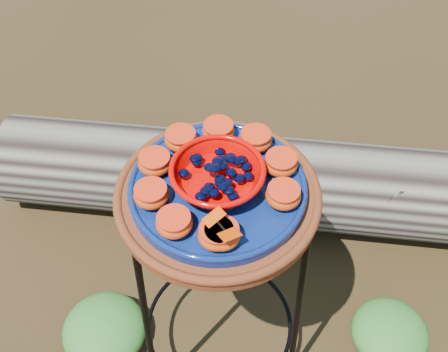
{
  "coord_description": "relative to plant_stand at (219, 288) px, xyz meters",
  "views": [
    {
      "loc": [
        -0.06,
        -0.7,
        1.61
      ],
      "look_at": [
        0.01,
        0.0,
        0.78
      ],
      "focal_mm": 45.0,
      "sensor_mm": 36.0,
      "label": 1
    }
  ],
  "objects": [
    {
      "name": "ground",
      "position": [
        0.0,
        0.0,
        -0.35
      ],
      "size": [
        60.0,
        60.0,
        0.0
      ],
      "primitive_type": "plane",
      "color": "black"
    },
    {
      "name": "plant_stand",
      "position": [
        0.0,
        0.0,
        0.0
      ],
      "size": [
        0.44,
        0.44,
        0.7
      ],
      "primitive_type": null,
      "color": "black",
      "rests_on": "ground"
    },
    {
      "name": "terracotta_saucer",
      "position": [
        0.0,
        0.0,
        0.37
      ],
      "size": [
        0.41,
        0.41,
        0.03
      ],
      "primitive_type": "cylinder",
      "color": "#561E07",
      "rests_on": "plant_stand"
    },
    {
      "name": "cobalt_plate",
      "position": [
        0.0,
        0.0,
        0.39
      ],
      "size": [
        0.35,
        0.35,
        0.02
      ],
      "primitive_type": "cylinder",
      "color": "#000A35",
      "rests_on": "terracotta_saucer"
    },
    {
      "name": "red_bowl",
      "position": [
        0.0,
        0.0,
        0.43
      ],
      "size": [
        0.18,
        0.18,
        0.05
      ],
      "primitive_type": null,
      "color": "#CA0200",
      "rests_on": "cobalt_plate"
    },
    {
      "name": "glass_gems",
      "position": [
        0.0,
        0.0,
        0.47
      ],
      "size": [
        0.14,
        0.14,
        0.02
      ],
      "primitive_type": null,
      "color": "black",
      "rests_on": "red_bowl"
    },
    {
      "name": "orange_half_0",
      "position": [
        -0.0,
        -0.13,
        0.43
      ],
      "size": [
        0.07,
        0.07,
        0.04
      ],
      "primitive_type": "ellipsoid",
      "color": "#C84713",
      "rests_on": "cobalt_plate"
    },
    {
      "name": "orange_half_1",
      "position": [
        0.12,
        -0.05,
        0.43
      ],
      "size": [
        0.07,
        0.07,
        0.04
      ],
      "primitive_type": "ellipsoid",
      "color": "#C84713",
      "rests_on": "cobalt_plate"
    },
    {
      "name": "orange_half_2",
      "position": [
        0.13,
        0.03,
        0.43
      ],
      "size": [
        0.07,
        0.07,
        0.04
      ],
      "primitive_type": "ellipsoid",
      "color": "#C84713",
      "rests_on": "cobalt_plate"
    },
    {
      "name": "orange_half_3",
      "position": [
        0.09,
        0.1,
        0.43
      ],
      "size": [
        0.07,
        0.07,
        0.04
      ],
      "primitive_type": "ellipsoid",
      "color": "#C84713",
      "rests_on": "cobalt_plate"
    },
    {
      "name": "orange_half_4",
      "position": [
        0.01,
        0.13,
        0.43
      ],
      "size": [
        0.07,
        0.07,
        0.04
      ],
      "primitive_type": "ellipsoid",
      "color": "#C84713",
      "rests_on": "cobalt_plate"
    },
    {
      "name": "orange_half_5",
      "position": [
        -0.07,
        0.11,
        0.43
      ],
      "size": [
        0.07,
        0.07,
        0.04
      ],
      "primitive_type": "ellipsoid",
      "color": "#C84713",
      "rests_on": "cobalt_plate"
    },
    {
      "name": "orange_half_6",
      "position": [
        -0.12,
        0.05,
        0.43
      ],
      "size": [
        0.07,
        0.07,
        0.04
      ],
      "primitive_type": "ellipsoid",
      "color": "#C84713",
      "rests_on": "cobalt_plate"
    },
    {
      "name": "orange_half_7",
      "position": [
        -0.13,
        -0.03,
        0.43
      ],
      "size": [
        0.07,
        0.07,
        0.04
      ],
      "primitive_type": "ellipsoid",
      "color": "#C84713",
      "rests_on": "cobalt_plate"
    },
    {
      "name": "orange_half_8",
      "position": [
        -0.09,
        -0.1,
        0.43
      ],
      "size": [
        0.07,
        0.07,
        0.04
      ],
      "primitive_type": "ellipsoid",
      "color": "#C84713",
      "rests_on": "cobalt_plate"
    },
    {
      "name": "orange_half_9",
      "position": [
        -0.01,
        -0.13,
        0.43
      ],
      "size": [
        0.07,
        0.07,
        0.04
      ],
      "primitive_type": "ellipsoid",
      "color": "#C84713",
      "rests_on": "cobalt_plate"
    },
    {
      "name": "butterfly",
      "position": [
        -0.0,
        -0.13,
        0.45
      ],
      "size": [
        0.1,
        0.09,
        0.01
      ],
      "primitive_type": null,
      "rotation": [
        0.0,
        0.0,
        0.54
      ],
      "color": "#D23700",
      "rests_on": "orange_half_0"
    },
    {
      "name": "driftwood_log",
      "position": [
        0.14,
        0.52,
        -0.2
      ],
      "size": [
        1.69,
        0.78,
        0.31
      ],
      "primitive_type": null,
      "rotation": [
        0.0,
        0.0,
        -0.22
      ],
      "color": "black",
      "rests_on": "ground"
    },
    {
      "name": "foliage_left",
      "position": [
        -0.34,
        0.06,
        -0.29
      ],
      "size": [
        0.25,
        0.25,
        0.12
      ],
      "primitive_type": "ellipsoid",
      "color": "#29611B",
      "rests_on": "ground"
    },
    {
      "name": "foliage_right",
      "position": [
        0.5,
        -0.03,
        -0.29
      ],
      "size": [
        0.23,
        0.23,
        0.11
      ],
      "primitive_type": "ellipsoid",
      "color": "#29611B",
      "rests_on": "ground"
    },
    {
      "name": "foliage_back",
      "position": [
        -0.05,
        0.61,
        -0.28
      ],
      "size": [
        0.29,
        0.29,
        0.15
      ],
      "primitive_type": "ellipsoid",
      "color": "#29611B",
      "rests_on": "ground"
    }
  ]
}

